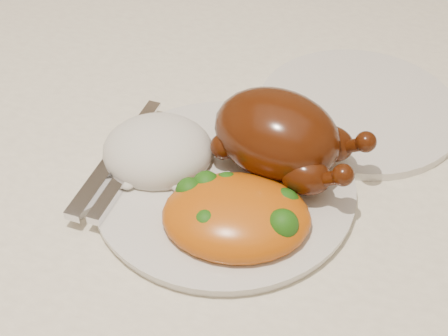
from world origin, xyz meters
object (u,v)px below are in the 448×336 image
(side_plate, at_px, (358,108))
(dinner_plate, at_px, (224,186))
(dining_table, at_px, (170,211))
(roast_chicken, at_px, (280,136))

(side_plate, bearing_deg, dinner_plate, -121.13)
(dining_table, distance_m, dinner_plate, 0.14)
(dining_table, relative_size, roast_chicken, 9.44)
(side_plate, bearing_deg, dining_table, -145.04)
(dinner_plate, bearing_deg, roast_chicken, 44.23)
(side_plate, bearing_deg, roast_chicken, -114.96)
(dining_table, bearing_deg, side_plate, 34.96)
(side_plate, distance_m, roast_chicken, 0.15)
(dining_table, xyz_separation_m, side_plate, (0.19, 0.13, 0.11))
(dining_table, distance_m, side_plate, 0.25)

